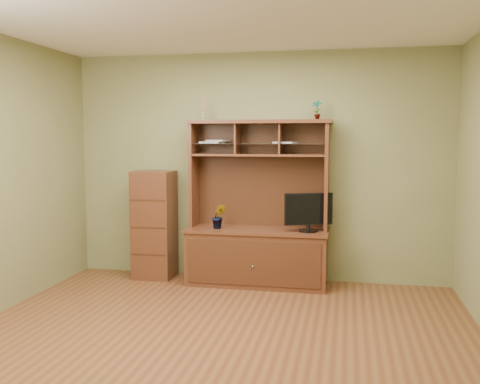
# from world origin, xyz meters

# --- Properties ---
(room) EXTENTS (4.54, 4.04, 2.74)m
(room) POSITION_xyz_m (0.00, 0.00, 1.35)
(room) COLOR #5B311A
(room) RESTS_ON ground
(media_hutch) EXTENTS (1.66, 0.61, 1.90)m
(media_hutch) POSITION_xyz_m (0.04, 1.73, 0.52)
(media_hutch) COLOR #4A2415
(media_hutch) RESTS_ON room
(monitor) EXTENTS (0.52, 0.24, 0.43)m
(monitor) POSITION_xyz_m (0.63, 1.65, 0.88)
(monitor) COLOR black
(monitor) RESTS_ON media_hutch
(orchid_plant) EXTENTS (0.18, 0.16, 0.29)m
(orchid_plant) POSITION_xyz_m (-0.40, 1.65, 0.79)
(orchid_plant) COLOR #385A1F
(orchid_plant) RESTS_ON media_hutch
(top_plant) EXTENTS (0.13, 0.11, 0.22)m
(top_plant) POSITION_xyz_m (0.70, 1.80, 2.01)
(top_plant) COLOR #266322
(top_plant) RESTS_ON media_hutch
(reed_diffuser) EXTENTS (0.06, 0.06, 0.30)m
(reed_diffuser) POSITION_xyz_m (-0.62, 1.81, 2.02)
(reed_diffuser) COLOR silver
(reed_diffuser) RESTS_ON media_hutch
(magazines) EXTENTS (1.15, 0.25, 0.04)m
(magazines) POSITION_xyz_m (-0.21, 1.80, 1.65)
(magazines) COLOR #A5A5A9
(magazines) RESTS_ON media_hutch
(side_cabinet) EXTENTS (0.46, 0.42, 1.30)m
(side_cabinet) POSITION_xyz_m (-1.23, 1.77, 0.65)
(side_cabinet) COLOR #4A2415
(side_cabinet) RESTS_ON room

